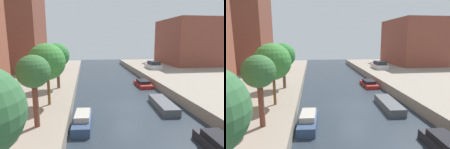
{
  "view_description": "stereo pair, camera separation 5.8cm",
  "coord_description": "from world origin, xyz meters",
  "views": [
    {
      "loc": [
        -3.71,
        -16.33,
        6.13
      ],
      "look_at": [
        -0.35,
        8.11,
        1.56
      ],
      "focal_mm": 30.25,
      "sensor_mm": 36.0,
      "label": 1
    },
    {
      "loc": [
        -3.65,
        -16.34,
        6.13
      ],
      "look_at": [
        -0.35,
        8.11,
        1.56
      ],
      "focal_mm": 30.25,
      "sensor_mm": 36.0,
      "label": 2
    }
  ],
  "objects": [
    {
      "name": "ground_plane",
      "position": [
        0.0,
        0.0,
        0.0
      ],
      "size": [
        84.0,
        84.0,
        0.0
      ],
      "primitive_type": "plane",
      "color": "#28333D"
    },
    {
      "name": "low_block_right",
      "position": [
        18.0,
        22.09,
        5.65
      ],
      "size": [
        10.0,
        12.93,
        9.3
      ],
      "primitive_type": "cube",
      "color": "brown",
      "rests_on": "quay_right"
    },
    {
      "name": "street_tree_2",
      "position": [
        -6.71,
        -5.25,
        4.27
      ],
      "size": [
        1.91,
        1.91,
        4.3
      ],
      "color": "brown",
      "rests_on": "quay_left"
    },
    {
      "name": "street_tree_3",
      "position": [
        -6.71,
        -1.33,
        4.45
      ],
      "size": [
        2.85,
        2.85,
        4.88
      ],
      "color": "brown",
      "rests_on": "quay_left"
    },
    {
      "name": "street_tree_4",
      "position": [
        -6.71,
        3.99,
        4.48
      ],
      "size": [
        2.55,
        2.55,
        4.79
      ],
      "color": "brown",
      "rests_on": "quay_left"
    },
    {
      "name": "parked_car",
      "position": [
        8.25,
        16.0,
        1.57
      ],
      "size": [
        2.02,
        4.1,
        1.37
      ],
      "color": "#B7B7BC",
      "rests_on": "quay_right"
    },
    {
      "name": "moored_boat_left_2",
      "position": [
        -4.06,
        -3.5,
        0.43
      ],
      "size": [
        1.46,
        3.69,
        1.01
      ],
      "color": "#33476B",
      "rests_on": "ground_plane"
    },
    {
      "name": "moored_boat_right_2",
      "position": [
        3.48,
        -7.87,
        0.39
      ],
      "size": [
        1.49,
        3.78,
        0.92
      ],
      "color": "#232328",
      "rests_on": "ground_plane"
    },
    {
      "name": "moored_boat_right_3",
      "position": [
        3.11,
        -0.76,
        0.33
      ],
      "size": [
        1.65,
        4.65,
        0.66
      ],
      "color": "#4C5156",
      "rests_on": "ground_plane"
    },
    {
      "name": "moored_boat_right_4",
      "position": [
        3.73,
        7.42,
        0.34
      ],
      "size": [
        1.6,
        3.77,
        0.82
      ],
      "color": "maroon",
      "rests_on": "ground_plane"
    }
  ]
}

